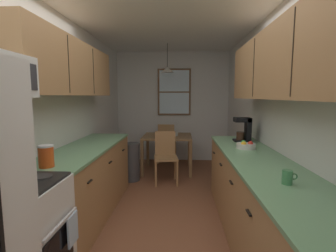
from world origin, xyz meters
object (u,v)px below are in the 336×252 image
object	(u,v)px
coffee_maker	(244,129)
mug_by_coffeemaker	(288,177)
fruit_bowl	(246,145)
table_serving_bowl	(173,134)
storage_canister	(46,156)
dining_chair_far	(167,141)
stove_range	(16,242)
dining_chair_near	(166,154)
trash_bin	(131,162)
dining_table	(167,141)

from	to	relation	value
coffee_maker	mug_by_coffeemaker	distance (m)	1.72
fruit_bowl	table_serving_bowl	world-z (taller)	fruit_bowl
storage_canister	fruit_bowl	size ratio (longest dim) A/B	0.88
dining_chair_far	storage_canister	size ratio (longest dim) A/B	4.53
coffee_maker	mug_by_coffeemaker	xyz separation A→B (m)	(-0.12, -1.71, -0.12)
stove_range	mug_by_coffeemaker	bearing A→B (deg)	3.89
stove_range	dining_chair_far	size ratio (longest dim) A/B	1.22
stove_range	fruit_bowl	world-z (taller)	stove_range
storage_canister	mug_by_coffeemaker	world-z (taller)	storage_canister
mug_by_coffeemaker	table_serving_bowl	world-z (taller)	mug_by_coffeemaker
storage_canister	mug_by_coffeemaker	bearing A→B (deg)	-9.65
dining_chair_near	coffee_maker	world-z (taller)	coffee_maker
storage_canister	table_serving_bowl	xyz separation A→B (m)	(1.04, 2.86, -0.23)
trash_bin	coffee_maker	size ratio (longest dim) A/B	2.05
trash_bin	table_serving_bowl	world-z (taller)	table_serving_bowl
dining_chair_near	dining_chair_far	world-z (taller)	same
trash_bin	dining_table	bearing A→B (deg)	43.62
trash_bin	coffee_maker	distance (m)	2.12
stove_range	mug_by_coffeemaker	distance (m)	2.02
dining_chair_near	fruit_bowl	xyz separation A→B (m)	(1.06, -1.32, 0.44)
trash_bin	coffee_maker	world-z (taller)	coffee_maker
fruit_bowl	mug_by_coffeemaker	bearing A→B (deg)	-90.98
dining_table	trash_bin	size ratio (longest dim) A/B	1.42
fruit_bowl	trash_bin	bearing A→B (deg)	141.06
dining_chair_near	mug_by_coffeemaker	size ratio (longest dim) A/B	8.22
dining_chair_far	trash_bin	distance (m)	1.38
trash_bin	storage_canister	xyz separation A→B (m)	(-0.30, -2.26, 0.66)
dining_chair_far	trash_bin	bearing A→B (deg)	-114.86
trash_bin	mug_by_coffeemaker	world-z (taller)	mug_by_coffeemaker
dining_chair_far	table_serving_bowl	world-z (taller)	dining_chair_far
stove_range	table_serving_bowl	size ratio (longest dim) A/B	5.25
dining_chair_near	storage_canister	distance (m)	2.45
dining_chair_far	stove_range	bearing A→B (deg)	-102.37
dining_chair_far	storage_canister	distance (m)	3.64
dining_chair_far	storage_canister	xyz separation A→B (m)	(-0.88, -3.50, 0.50)
dining_chair_near	dining_chair_far	bearing A→B (deg)	92.48
dining_chair_far	mug_by_coffeemaker	distance (m)	4.01
mug_by_coffeemaker	table_serving_bowl	bearing A→B (deg)	106.23
coffee_maker	fruit_bowl	size ratio (longest dim) A/B	1.48
dining_chair_far	coffee_maker	size ratio (longest dim) A/B	2.70
trash_bin	table_serving_bowl	xyz separation A→B (m)	(0.74, 0.60, 0.42)
storage_canister	fruit_bowl	bearing A→B (deg)	24.19
trash_bin	fruit_bowl	size ratio (longest dim) A/B	3.02
stove_range	storage_canister	bearing A→B (deg)	90.68
trash_bin	fruit_bowl	xyz separation A→B (m)	(1.69, -1.36, 0.60)
mug_by_coffeemaker	fruit_bowl	xyz separation A→B (m)	(0.02, 1.23, -0.01)
dining_table	dining_chair_near	size ratio (longest dim) A/B	1.08
table_serving_bowl	coffee_maker	bearing A→B (deg)	-54.74
table_serving_bowl	storage_canister	bearing A→B (deg)	-109.94
storage_canister	coffee_maker	size ratio (longest dim) A/B	0.60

